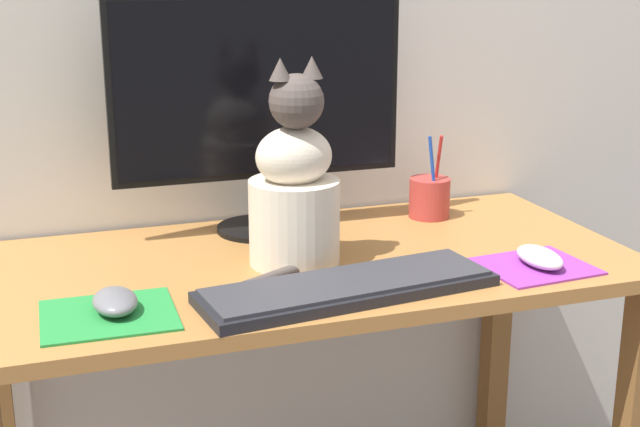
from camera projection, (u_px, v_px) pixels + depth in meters
desk at (305, 322)px, 1.61m from camera, size 1.16×0.57×0.72m
monitor at (258, 100)px, 1.66m from camera, size 0.56×0.17×0.45m
keyboard at (348, 287)px, 1.41m from camera, size 0.49×0.20×0.02m
mousepad_left at (109, 315)px, 1.32m from camera, size 0.20×0.18×0.00m
mousepad_right at (535, 266)px, 1.53m from camera, size 0.19×0.17×0.00m
computer_mouse_left at (115, 301)px, 1.33m from camera, size 0.07×0.10×0.03m
computer_mouse_right at (540, 257)px, 1.53m from camera, size 0.06×0.11×0.03m
cat at (294, 189)px, 1.52m from camera, size 0.21×0.22×0.36m
pen_cup at (430, 197)px, 1.82m from camera, size 0.08×0.08×0.17m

